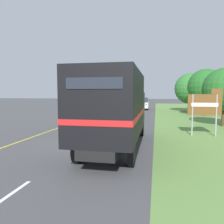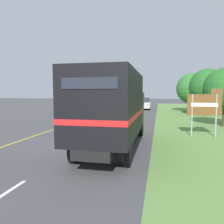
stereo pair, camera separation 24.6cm
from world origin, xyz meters
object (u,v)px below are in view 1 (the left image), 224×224
Objects in this scene: lead_car_black_ahead at (131,101)px; highway_sign at (205,106)px; horse_trailer_truck at (115,108)px; lead_car_white at (104,109)px; lead_car_silver_ahead at (143,104)px; roadside_tree_mid at (206,87)px; roadside_tree_far at (190,89)px.

lead_car_black_ahead is 1.31× the size of highway_sign.
lead_car_black_ahead is at bearing 95.53° from horse_trailer_truck.
lead_car_black_ahead is 36.74m from highway_sign.
lead_car_white is 12.85m from highway_sign.
lead_car_silver_ahead is 23.01m from highway_sign.
lead_car_silver_ahead is 1.51× the size of highway_sign.
horse_trailer_truck is 2.69× the size of highway_sign.
lead_car_black_ahead is at bearing 103.87° from highway_sign.
lead_car_white is at bearing 133.18° from highway_sign.
highway_sign is (8.81, -35.66, 0.92)m from lead_car_black_ahead.
roadside_tree_mid reaches higher than lead_car_white.
lead_car_white is 0.79× the size of roadside_tree_far.
roadside_tree_mid is at bearing -62.42° from lead_car_black_ahead.
horse_trailer_truck reaches higher than lead_car_silver_ahead.
roadside_tree_far is (6.88, 24.09, 1.41)m from horse_trailer_truck.
horse_trailer_truck is at bearing -74.32° from lead_car_white.
lead_car_silver_ahead is at bearing 90.44° from horse_trailer_truck.
lead_car_silver_ahead is at bearing 102.92° from highway_sign.
highway_sign is 19.95m from roadside_tree_far.
roadside_tree_far reaches higher than lead_car_white.
lead_car_white is 1.15× the size of lead_car_black_ahead.
horse_trailer_truck reaches higher than lead_car_black_ahead.
lead_car_white is at bearing 105.68° from horse_trailer_truck.
roadside_tree_mid is at bearing 19.65° from lead_car_white.
lead_car_silver_ahead is 0.80× the size of roadside_tree_mid.
roadside_tree_far is (1.94, 19.79, 1.52)m from highway_sign.
lead_car_white is at bearing -105.50° from lead_car_silver_ahead.
horse_trailer_truck is 6.55m from highway_sign.
highway_sign is at bearing -95.61° from roadside_tree_far.
highway_sign is at bearing -77.08° from lead_car_silver_ahead.
horse_trailer_truck is at bearing -138.97° from highway_sign.
horse_trailer_truck is 2.05× the size of lead_car_black_ahead.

